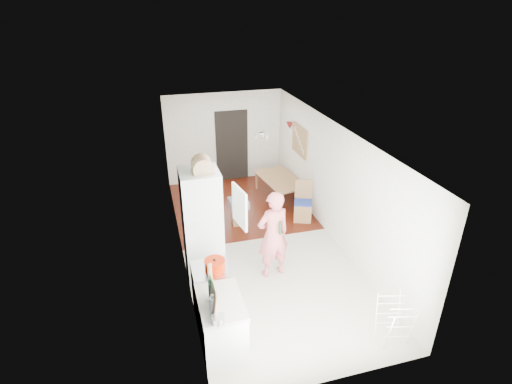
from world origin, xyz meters
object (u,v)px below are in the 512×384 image
dining_table (281,189)px  dining_chair (303,202)px  stool (239,215)px  drying_rack (394,322)px  person (273,228)px

dining_table → dining_chair: size_ratio=1.41×
stool → drying_rack: 4.30m
dining_table → drying_rack: bearing=172.5°
dining_table → stool: dining_table is taller
person → dining_chair: 2.25m
person → dining_chair: size_ratio=2.14×
drying_rack → dining_chair: bearing=103.2°
person → stool: (-0.16, 1.99, -0.79)m
drying_rack → person: bearing=134.8°
dining_table → dining_chair: (0.11, -1.24, 0.24)m
person → drying_rack: (1.22, -2.08, -0.62)m
dining_chair → drying_rack: (-0.07, -3.84, -0.08)m
stool → drying_rack: bearing=-71.2°
dining_table → drying_rack: (0.03, -5.08, 0.16)m
dining_chair → stool: (-1.46, 0.23, -0.25)m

